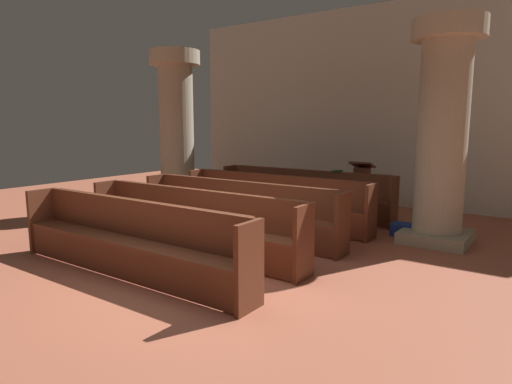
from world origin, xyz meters
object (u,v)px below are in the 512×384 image
(pew_row_4, at_px, (128,236))
(lectern, at_px, (361,191))
(pew_row_0, at_px, (303,191))
(pillar_aisle_side, at_px, (443,130))
(pew_row_1, at_px, (274,199))
(hymn_book, at_px, (337,171))
(pew_row_3, at_px, (190,220))
(pew_row_2, at_px, (237,208))
(kneeler_box_blue, at_px, (403,230))
(pillar_far_side, at_px, (177,128))

(pew_row_4, distance_m, lectern, 5.51)
(pew_row_0, bearing_deg, pillar_aisle_side, -12.79)
(pew_row_1, relative_size, hymn_book, 19.59)
(pew_row_3, relative_size, pew_row_4, 1.00)
(pew_row_2, height_order, hymn_book, hymn_book)
(pew_row_4, xyz_separation_m, kneeler_box_blue, (2.21, 3.92, -0.39))
(pew_row_0, relative_size, pew_row_3, 1.00)
(pillar_far_side, relative_size, hymn_book, 17.61)
(pillar_far_side, xyz_separation_m, kneeler_box_blue, (4.92, 0.34, -1.67))
(pew_row_4, xyz_separation_m, pillar_aisle_side, (2.76, 3.81, 1.28))
(kneeler_box_blue, bearing_deg, pillar_far_side, -176.09)
(pew_row_3, relative_size, hymn_book, 19.59)
(hymn_book, height_order, kneeler_box_blue, hymn_book)
(pew_row_1, bearing_deg, pew_row_3, -90.00)
(pew_row_0, relative_size, lectern, 3.50)
(pew_row_3, distance_m, hymn_book, 3.60)
(hymn_book, bearing_deg, kneeler_box_blue, -24.31)
(pillar_aisle_side, bearing_deg, pew_row_1, -170.04)
(pew_row_0, bearing_deg, lectern, 49.52)
(pew_row_2, distance_m, lectern, 3.33)
(pillar_aisle_side, bearing_deg, pew_row_2, -149.97)
(pillar_aisle_side, bearing_deg, pew_row_3, -135.56)
(pew_row_3, xyz_separation_m, pillar_far_side, (-2.71, 2.48, 1.28))
(pew_row_4, distance_m, hymn_book, 4.69)
(pew_row_2, relative_size, pillar_far_side, 1.11)
(pew_row_3, distance_m, kneeler_box_blue, 3.60)
(pew_row_4, relative_size, hymn_book, 19.59)
(pew_row_2, xyz_separation_m, kneeler_box_blue, (2.21, 1.70, -0.39))
(pew_row_2, distance_m, pew_row_4, 2.22)
(pew_row_1, distance_m, hymn_book, 1.52)
(pew_row_3, bearing_deg, pew_row_0, 90.00)
(lectern, bearing_deg, pew_row_3, -101.15)
(pew_row_2, relative_size, hymn_book, 19.59)
(pew_row_1, height_order, lectern, lectern)
(hymn_book, bearing_deg, pew_row_0, -164.51)
(pillar_far_side, bearing_deg, pew_row_3, -42.44)
(pew_row_1, relative_size, kneeler_box_blue, 10.39)
(pew_row_1, height_order, pew_row_3, same)
(pillar_aisle_side, relative_size, hymn_book, 17.61)
(pillar_far_side, bearing_deg, hymn_book, 17.11)
(pew_row_0, xyz_separation_m, pew_row_1, (0.00, -1.11, 0.00))
(pew_row_1, bearing_deg, kneeler_box_blue, 15.02)
(pew_row_2, bearing_deg, kneeler_box_blue, 37.61)
(pew_row_3, bearing_deg, pew_row_4, -90.00)
(pillar_aisle_side, relative_size, kneeler_box_blue, 9.34)
(pew_row_1, distance_m, pillar_aisle_side, 3.08)
(pew_row_1, height_order, pew_row_4, same)
(pew_row_2, xyz_separation_m, hymn_book, (0.66, 2.40, 0.45))
(pew_row_4, xyz_separation_m, pillar_far_side, (-2.71, 3.59, 1.28))
(pew_row_2, xyz_separation_m, pew_row_4, (0.00, -2.22, 0.00))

